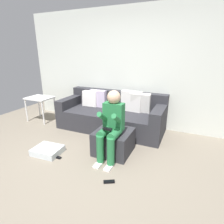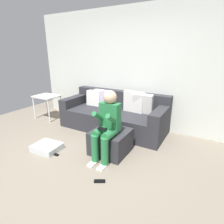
{
  "view_description": "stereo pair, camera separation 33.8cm",
  "coord_description": "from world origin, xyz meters",
  "px_view_note": "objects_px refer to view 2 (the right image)",
  "views": [
    {
      "loc": [
        1.33,
        -1.92,
        1.71
      ],
      "look_at": [
        -0.04,
        1.18,
        0.58
      ],
      "focal_mm": 29.34,
      "sensor_mm": 36.0,
      "label": 1
    },
    {
      "loc": [
        1.64,
        -1.77,
        1.71
      ],
      "look_at": [
        -0.04,
        1.18,
        0.58
      ],
      "focal_mm": 29.34,
      "sensor_mm": 36.0,
      "label": 2
    }
  ],
  "objects_px": {
    "couch_sectional": "(115,115)",
    "storage_bin": "(47,147)",
    "person_seated": "(107,124)",
    "remote_near_ottoman": "(100,181)",
    "side_table": "(47,99)",
    "ottoman": "(111,142)",
    "remote_by_storage_bin": "(54,154)"
  },
  "relations": [
    {
      "from": "couch_sectional",
      "to": "person_seated",
      "type": "relative_size",
      "value": 2.08
    },
    {
      "from": "couch_sectional",
      "to": "storage_bin",
      "type": "xyz_separation_m",
      "value": [
        -0.57,
        -1.49,
        -0.27
      ]
    },
    {
      "from": "person_seated",
      "to": "side_table",
      "type": "distance_m",
      "value": 2.54
    },
    {
      "from": "couch_sectional",
      "to": "storage_bin",
      "type": "relative_size",
      "value": 5.01
    },
    {
      "from": "ottoman",
      "to": "remote_near_ottoman",
      "type": "distance_m",
      "value": 0.83
    },
    {
      "from": "person_seated",
      "to": "remote_near_ottoman",
      "type": "relative_size",
      "value": 7.31
    },
    {
      "from": "ottoman",
      "to": "person_seated",
      "type": "xyz_separation_m",
      "value": [
        0.03,
        -0.19,
        0.4
      ]
    },
    {
      "from": "ottoman",
      "to": "side_table",
      "type": "bearing_deg",
      "value": 163.21
    },
    {
      "from": "person_seated",
      "to": "remote_by_storage_bin",
      "type": "distance_m",
      "value": 1.1
    },
    {
      "from": "remote_near_ottoman",
      "to": "side_table",
      "type": "bearing_deg",
      "value": 121.13
    },
    {
      "from": "ottoman",
      "to": "couch_sectional",
      "type": "bearing_deg",
      "value": 115.35
    },
    {
      "from": "ottoman",
      "to": "remote_by_storage_bin",
      "type": "bearing_deg",
      "value": -145.17
    },
    {
      "from": "storage_bin",
      "to": "remote_near_ottoman",
      "type": "xyz_separation_m",
      "value": [
        1.3,
        -0.25,
        -0.04
      ]
    },
    {
      "from": "side_table",
      "to": "remote_near_ottoman",
      "type": "xyz_separation_m",
      "value": [
        2.61,
        -1.47,
        -0.51
      ]
    },
    {
      "from": "couch_sectional",
      "to": "side_table",
      "type": "height_order",
      "value": "couch_sectional"
    },
    {
      "from": "ottoman",
      "to": "storage_bin",
      "type": "height_order",
      "value": "ottoman"
    },
    {
      "from": "couch_sectional",
      "to": "side_table",
      "type": "distance_m",
      "value": 1.91
    },
    {
      "from": "person_seated",
      "to": "remote_near_ottoman",
      "type": "xyz_separation_m",
      "value": [
        0.23,
        -0.58,
        -0.6
      ]
    },
    {
      "from": "person_seated",
      "to": "storage_bin",
      "type": "distance_m",
      "value": 1.25
    },
    {
      "from": "couch_sectional",
      "to": "remote_by_storage_bin",
      "type": "bearing_deg",
      "value": -102.69
    },
    {
      "from": "couch_sectional",
      "to": "side_table",
      "type": "relative_size",
      "value": 3.86
    },
    {
      "from": "person_seated",
      "to": "side_table",
      "type": "bearing_deg",
      "value": 159.4
    },
    {
      "from": "storage_bin",
      "to": "remote_by_storage_bin",
      "type": "height_order",
      "value": "storage_bin"
    },
    {
      "from": "couch_sectional",
      "to": "remote_near_ottoman",
      "type": "height_order",
      "value": "couch_sectional"
    },
    {
      "from": "ottoman",
      "to": "person_seated",
      "type": "relative_size",
      "value": 0.54
    },
    {
      "from": "person_seated",
      "to": "remote_near_ottoman",
      "type": "height_order",
      "value": "person_seated"
    },
    {
      "from": "ottoman",
      "to": "side_table",
      "type": "distance_m",
      "value": 2.47
    },
    {
      "from": "storage_bin",
      "to": "remote_near_ottoman",
      "type": "height_order",
      "value": "storage_bin"
    },
    {
      "from": "storage_bin",
      "to": "remote_near_ottoman",
      "type": "relative_size",
      "value": 3.04
    },
    {
      "from": "ottoman",
      "to": "person_seated",
      "type": "distance_m",
      "value": 0.45
    },
    {
      "from": "person_seated",
      "to": "remote_near_ottoman",
      "type": "bearing_deg",
      "value": -68.21
    },
    {
      "from": "couch_sectional",
      "to": "person_seated",
      "type": "bearing_deg",
      "value": -66.87
    }
  ]
}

